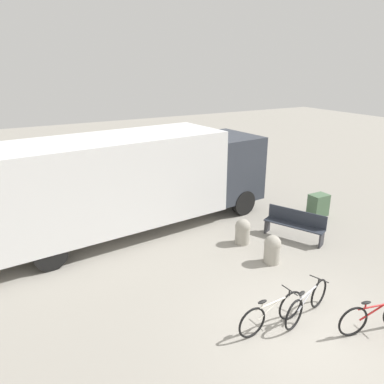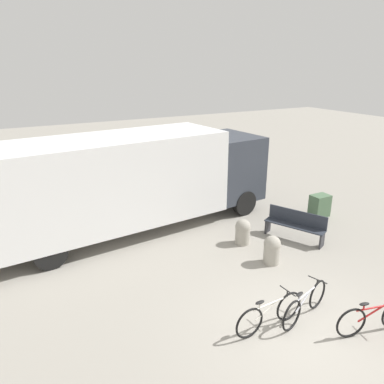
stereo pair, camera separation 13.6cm
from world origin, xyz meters
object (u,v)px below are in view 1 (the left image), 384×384
Objects in this scene: delivery_truck at (129,179)px; bicycle_near at (272,313)px; bicycle_far at (375,316)px; utility_box at (318,205)px; bollard_far_bench at (243,231)px; bollard_near_bench at (272,249)px; bicycle_middle at (307,303)px; park_bench at (295,223)px.

bicycle_near is at bearing -87.66° from delivery_truck.
utility_box is at bearing 66.76° from bicycle_far.
bollard_near_bench is at bearing -89.97° from bollard_far_bench.
delivery_truck is 11.99× the size of bollard_near_bench.
bicycle_near is 1.02× the size of bicycle_far.
utility_box is (3.64, 1.78, -0.03)m from bollard_near_bench.
bollard_near_bench is (0.03, 3.14, 0.06)m from bicycle_far.
delivery_truck reaches higher than bicycle_near.
bicycle_middle is 2.33m from bollard_near_bench.
bicycle_near is at bearing -130.76° from bollard_near_bench.
park_bench is at bearing -41.40° from delivery_truck.
bicycle_middle is (-2.50, -2.97, -0.14)m from park_bench.
park_bench is 1.80m from bollard_near_bench.
park_bench is 3.89m from bicycle_middle.
delivery_truck is 12.37× the size of bollard_far_bench.
bicycle_middle is 2.08× the size of bollard_near_bench.
park_bench is at bearing 38.13° from bicycle_near.
bollard_near_bench is (1.77, 2.05, 0.06)m from bicycle_near.
park_bench reaches higher than bicycle_far.
delivery_truck reaches higher than bicycle_far.
park_bench is 4.43m from bicycle_near.
bollard_near_bench is at bearing 102.93° from bicycle_far.
delivery_truck is at bearing 123.42° from bollard_near_bench.
bicycle_middle is 6.01m from utility_box.
bicycle_middle is (0.87, -0.10, 0.00)m from bicycle_near.
delivery_truck is 12.31× the size of utility_box.
bollard_far_bench is 0.99× the size of utility_box.
bicycle_middle and bicycle_far have the same top height.
bicycle_far is (-1.63, -3.96, -0.14)m from park_bench.
delivery_truck is 6.12m from bicycle_near.
bicycle_middle is 0.99× the size of bicycle_far.
park_bench is at bearing 81.10° from bicycle_far.
bicycle_far is at bearing 132.99° from park_bench.
park_bench reaches higher than bollard_far_bench.
bicycle_middle is 2.14× the size of utility_box.
park_bench is at bearing -154.83° from utility_box.
park_bench is at bearing 27.24° from bollard_near_bench.
bollard_far_bench is at bearing 59.47° from bicycle_middle.
bicycle_near is 0.88m from bicycle_middle.
bollard_far_bench is (-1.60, 0.50, -0.09)m from park_bench.
bicycle_middle is at bearing 115.31° from park_bench.
delivery_truck is 5.70× the size of bicycle_far.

